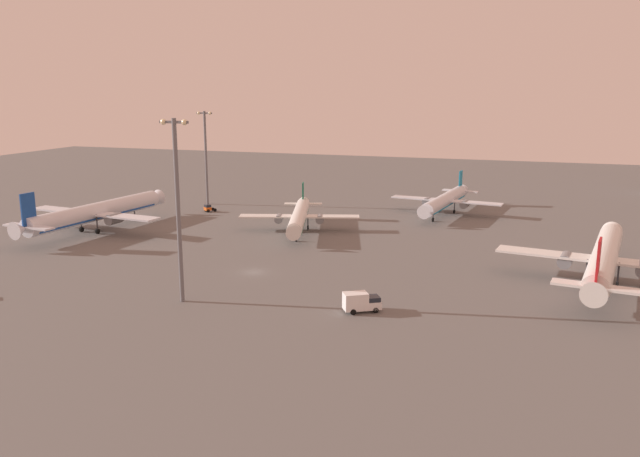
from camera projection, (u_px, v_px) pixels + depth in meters
ground_plane at (254, 272)px, 117.52m from camera, size 416.00×416.00×0.00m
airplane_terminal_side at (604, 259)px, 109.70m from camera, size 36.22×46.35×11.91m
airplane_taxiway_distant at (95, 212)px, 150.52m from camera, size 36.24×46.46×11.91m
airplane_far_stand at (299, 216)px, 150.81m from camera, size 28.35×36.10×9.44m
airplane_near_gate at (445, 200)px, 171.24m from camera, size 30.28×38.77×9.96m
catering_truck at (361, 302)px, 96.36m from camera, size 6.05×4.93×3.05m
pushback_tug at (208, 208)px, 174.79m from camera, size 3.29×3.54×2.05m
apron_light_central at (206, 152)px, 183.51m from camera, size 4.80×0.90×26.93m
apron_light_west at (178, 201)px, 97.92m from camera, size 4.80×0.90×28.87m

